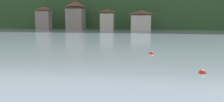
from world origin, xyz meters
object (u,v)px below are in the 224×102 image
object	(u,v)px
shore_building_central	(107,20)
mooring_buoy_mid	(152,54)
shore_building_westcentral	(76,16)
shore_building_west	(44,19)
shore_building_eastcentral	(141,21)
mooring_buoy_far	(202,73)

from	to	relation	value
shore_building_central	mooring_buoy_mid	distance (m)	51.66
shore_building_westcentral	shore_building_central	xyz separation A→B (m)	(11.21, -1.13, -1.32)
shore_building_westcentral	mooring_buoy_mid	distance (m)	56.94
shore_building_westcentral	mooring_buoy_mid	world-z (taller)	shore_building_westcentral
shore_building_west	shore_building_eastcentral	xyz separation A→B (m)	(33.64, 0.13, -0.65)
shore_building_west	shore_building_eastcentral	world-z (taller)	shore_building_west
shore_building_west	mooring_buoy_far	world-z (taller)	shore_building_west
shore_building_westcentral	mooring_buoy_mid	bearing A→B (deg)	-63.10
shore_building_westcentral	shore_building_central	distance (m)	11.35
shore_building_eastcentral	mooring_buoy_mid	distance (m)	49.88
shore_building_central	shore_building_westcentral	bearing A→B (deg)	174.27
shore_building_west	mooring_buoy_far	size ratio (longest dim) A/B	14.26
shore_building_west	shore_building_westcentral	distance (m)	11.30
shore_building_westcentral	mooring_buoy_far	world-z (taller)	shore_building_westcentral
shore_building_eastcentral	shore_building_west	bearing A→B (deg)	-179.78
shore_building_westcentral	shore_building_eastcentral	bearing A→B (deg)	-2.37
shore_building_west	mooring_buoy_far	bearing A→B (deg)	-55.28
shore_building_west	shore_building_central	distance (m)	22.43
shore_building_westcentral	mooring_buoy_far	xyz separation A→B (m)	(29.48, -59.78, -4.73)
shore_building_eastcentral	shore_building_westcentral	bearing A→B (deg)	177.63
shore_building_westcentral	mooring_buoy_far	bearing A→B (deg)	-63.75
shore_building_westcentral	shore_building_central	bearing A→B (deg)	-5.73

